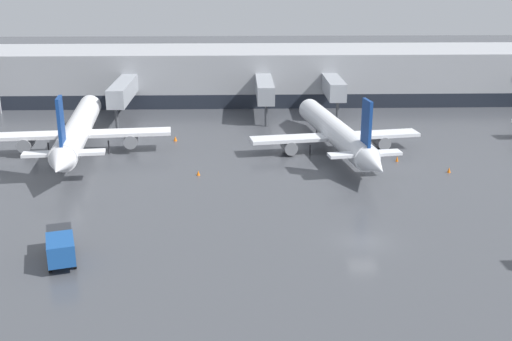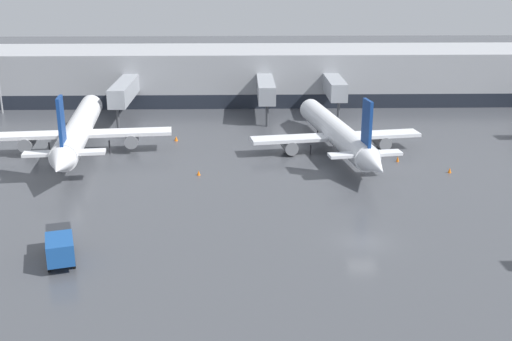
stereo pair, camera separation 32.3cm
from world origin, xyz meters
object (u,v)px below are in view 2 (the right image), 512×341
object	(u,v)px
traffic_cone_2	(176,138)
parked_jet_0	(79,130)
parked_jet_1	(337,133)
traffic_cone_3	(450,170)
traffic_cone_0	(199,173)
traffic_cone_1	(398,159)
traffic_cone_4	(356,138)
service_truck_2	(60,245)

from	to	relation	value
traffic_cone_2	parked_jet_0	bearing A→B (deg)	-154.71
parked_jet_1	traffic_cone_3	distance (m)	15.49
parked_jet_0	parked_jet_1	bearing A→B (deg)	-95.97
parked_jet_0	traffic_cone_0	distance (m)	18.81
traffic_cone_1	traffic_cone_2	bearing A→B (deg)	160.33
traffic_cone_2	traffic_cone_4	bearing A→B (deg)	-1.72
traffic_cone_1	parked_jet_0	bearing A→B (deg)	173.51
traffic_cone_3	parked_jet_1	bearing A→B (deg)	143.63
parked_jet_0	traffic_cone_4	distance (m)	37.58
traffic_cone_0	service_truck_2	bearing A→B (deg)	-114.65
traffic_cone_0	traffic_cone_2	distance (m)	15.57
traffic_cone_4	traffic_cone_3	bearing A→B (deg)	-57.89
parked_jet_1	traffic_cone_1	world-z (taller)	parked_jet_1
parked_jet_1	traffic_cone_2	world-z (taller)	parked_jet_1
service_truck_2	traffic_cone_4	xyz separation A→B (m)	(31.36, 36.63, -1.16)
parked_jet_1	traffic_cone_2	xyz separation A→B (m)	(-21.68, 5.75, -2.26)
traffic_cone_2	traffic_cone_3	distance (m)	37.11
service_truck_2	traffic_cone_1	bearing A→B (deg)	-68.73
parked_jet_1	traffic_cone_3	world-z (taller)	parked_jet_1
parked_jet_0	traffic_cone_0	xyz separation A→B (m)	(16.05, -9.37, -2.87)
service_truck_2	traffic_cone_4	world-z (taller)	service_truck_2
parked_jet_1	traffic_cone_4	world-z (taller)	parked_jet_1
parked_jet_1	traffic_cone_0	distance (m)	20.03
traffic_cone_0	traffic_cone_1	size ratio (longest dim) A/B	0.81
traffic_cone_2	traffic_cone_1	bearing A→B (deg)	-19.67
parked_jet_0	parked_jet_1	size ratio (longest dim) A/B	1.05
traffic_cone_2	traffic_cone_3	xyz separation A→B (m)	(34.01, -14.84, -0.02)
traffic_cone_0	traffic_cone_2	xyz separation A→B (m)	(-4.07, 15.03, 0.05)
traffic_cone_0	traffic_cone_3	bearing A→B (deg)	0.37
parked_jet_1	parked_jet_0	bearing A→B (deg)	80.95
service_truck_2	parked_jet_1	bearing A→B (deg)	-57.82
service_truck_2	traffic_cone_0	bearing A→B (deg)	-41.10
parked_jet_1	traffic_cone_1	bearing A→B (deg)	-131.36
service_truck_2	traffic_cone_1	size ratio (longest dim) A/B	8.39
traffic_cone_0	traffic_cone_1	distance (m)	25.21
traffic_cone_2	traffic_cone_3	size ratio (longest dim) A/B	1.06
traffic_cone_3	traffic_cone_4	xyz separation A→B (m)	(-8.84, 14.08, 0.06)
traffic_cone_1	traffic_cone_4	world-z (taller)	traffic_cone_4
traffic_cone_1	traffic_cone_4	distance (m)	10.23
traffic_cone_0	traffic_cone_4	xyz separation A→B (m)	(21.10, 14.28, 0.09)
parked_jet_1	traffic_cone_0	xyz separation A→B (m)	(-17.60, -9.28, -2.30)
parked_jet_1	service_truck_2	world-z (taller)	parked_jet_1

